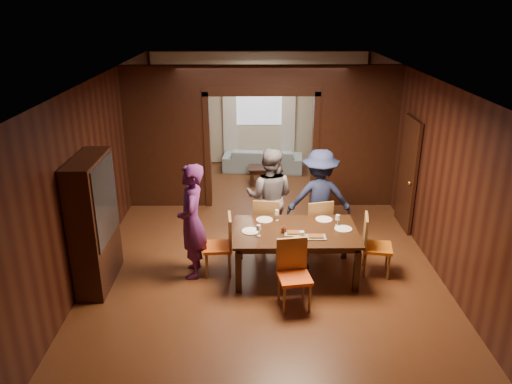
{
  "coord_description": "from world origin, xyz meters",
  "views": [
    {
      "loc": [
        -0.2,
        -8.22,
        4.08
      ],
      "look_at": [
        -0.13,
        -0.4,
        1.05
      ],
      "focal_mm": 35.0,
      "sensor_mm": 36.0,
      "label": 1
    }
  ],
  "objects_px": {
    "chair_left": "(217,245)",
    "hutch": "(94,223)",
    "chair_right": "(378,245)",
    "person_navy": "(320,198)",
    "dining_table": "(295,252)",
    "person_grey": "(270,197)",
    "chair_far_r": "(316,224)",
    "coffee_table": "(265,175)",
    "chair_near": "(295,276)",
    "sofa": "(263,159)",
    "person_purple": "(192,221)",
    "chair_far_l": "(267,223)"
  },
  "relations": [
    {
      "from": "person_navy",
      "to": "dining_table",
      "type": "distance_m",
      "value": 1.29
    },
    {
      "from": "chair_right",
      "to": "chair_far_r",
      "type": "xyz_separation_m",
      "value": [
        -0.87,
        0.79,
        0.0
      ]
    },
    {
      "from": "person_grey",
      "to": "chair_near",
      "type": "xyz_separation_m",
      "value": [
        0.28,
        -1.96,
        -0.39
      ]
    },
    {
      "from": "dining_table",
      "to": "hutch",
      "type": "bearing_deg",
      "value": -176.04
    },
    {
      "from": "dining_table",
      "to": "chair_left",
      "type": "distance_m",
      "value": 1.22
    },
    {
      "from": "sofa",
      "to": "dining_table",
      "type": "relative_size",
      "value": 1.04
    },
    {
      "from": "person_grey",
      "to": "dining_table",
      "type": "height_order",
      "value": "person_grey"
    },
    {
      "from": "person_navy",
      "to": "coffee_table",
      "type": "distance_m",
      "value": 3.29
    },
    {
      "from": "sofa",
      "to": "chair_near",
      "type": "bearing_deg",
      "value": 98.17
    },
    {
      "from": "person_grey",
      "to": "chair_far_r",
      "type": "relative_size",
      "value": 1.81
    },
    {
      "from": "person_navy",
      "to": "chair_left",
      "type": "xyz_separation_m",
      "value": [
        -1.72,
        -1.02,
        -0.38
      ]
    },
    {
      "from": "hutch",
      "to": "person_navy",
      "type": "bearing_deg",
      "value": 20.17
    },
    {
      "from": "person_purple",
      "to": "person_grey",
      "type": "distance_m",
      "value": 1.62
    },
    {
      "from": "sofa",
      "to": "chair_right",
      "type": "relative_size",
      "value": 2.05
    },
    {
      "from": "chair_left",
      "to": "hutch",
      "type": "distance_m",
      "value": 1.88
    },
    {
      "from": "person_navy",
      "to": "hutch",
      "type": "xyz_separation_m",
      "value": [
        -3.51,
        -1.29,
        0.14
      ]
    },
    {
      "from": "person_navy",
      "to": "person_grey",
      "type": "bearing_deg",
      "value": 0.12
    },
    {
      "from": "person_navy",
      "to": "chair_left",
      "type": "height_order",
      "value": "person_navy"
    },
    {
      "from": "person_grey",
      "to": "chair_right",
      "type": "xyz_separation_m",
      "value": [
        1.66,
        -1.06,
        -0.39
      ]
    },
    {
      "from": "hutch",
      "to": "sofa",
      "type": "bearing_deg",
      "value": 63.89
    },
    {
      "from": "person_navy",
      "to": "chair_near",
      "type": "distance_m",
      "value": 2.08
    },
    {
      "from": "chair_left",
      "to": "chair_near",
      "type": "relative_size",
      "value": 1.0
    },
    {
      "from": "chair_left",
      "to": "chair_far_r",
      "type": "distance_m",
      "value": 1.79
    },
    {
      "from": "chair_far_r",
      "to": "chair_far_l",
      "type": "bearing_deg",
      "value": -18.43
    },
    {
      "from": "chair_left",
      "to": "chair_right",
      "type": "xyz_separation_m",
      "value": [
        2.5,
        -0.04,
        0.0
      ]
    },
    {
      "from": "person_grey",
      "to": "chair_right",
      "type": "distance_m",
      "value": 2.01
    },
    {
      "from": "person_grey",
      "to": "coffee_table",
      "type": "distance_m",
      "value": 3.18
    },
    {
      "from": "person_grey",
      "to": "coffee_table",
      "type": "relative_size",
      "value": 2.2
    },
    {
      "from": "person_grey",
      "to": "chair_right",
      "type": "height_order",
      "value": "person_grey"
    },
    {
      "from": "chair_far_r",
      "to": "chair_near",
      "type": "relative_size",
      "value": 1.0
    },
    {
      "from": "person_navy",
      "to": "sofa",
      "type": "xyz_separation_m",
      "value": [
        -0.89,
        4.06,
        -0.57
      ]
    },
    {
      "from": "chair_far_r",
      "to": "hutch",
      "type": "distance_m",
      "value": 3.61
    },
    {
      "from": "chair_left",
      "to": "person_navy",
      "type": "bearing_deg",
      "value": 116.41
    },
    {
      "from": "coffee_table",
      "to": "chair_left",
      "type": "distance_m",
      "value": 4.23
    },
    {
      "from": "person_purple",
      "to": "sofa",
      "type": "distance_m",
      "value": 5.3
    },
    {
      "from": "coffee_table",
      "to": "chair_far_l",
      "type": "height_order",
      "value": "chair_far_l"
    },
    {
      "from": "sofa",
      "to": "chair_near",
      "type": "height_order",
      "value": "chair_near"
    },
    {
      "from": "chair_right",
      "to": "chair_far_l",
      "type": "relative_size",
      "value": 1.0
    },
    {
      "from": "dining_table",
      "to": "chair_far_r",
      "type": "height_order",
      "value": "chair_far_r"
    },
    {
      "from": "chair_left",
      "to": "chair_right",
      "type": "bearing_deg",
      "value": 84.7
    },
    {
      "from": "sofa",
      "to": "chair_far_r",
      "type": "xyz_separation_m",
      "value": [
        0.8,
        -4.33,
        0.2
      ]
    },
    {
      "from": "coffee_table",
      "to": "chair_near",
      "type": "xyz_separation_m",
      "value": [
        0.26,
        -5.07,
        0.28
      ]
    },
    {
      "from": "person_purple",
      "to": "chair_far_l",
      "type": "distance_m",
      "value": 1.52
    },
    {
      "from": "person_navy",
      "to": "coffee_table",
      "type": "relative_size",
      "value": 2.16
    },
    {
      "from": "person_purple",
      "to": "coffee_table",
      "type": "relative_size",
      "value": 2.27
    },
    {
      "from": "chair_near",
      "to": "person_grey",
      "type": "bearing_deg",
      "value": 89.49
    },
    {
      "from": "person_purple",
      "to": "chair_right",
      "type": "bearing_deg",
      "value": 86.43
    },
    {
      "from": "person_navy",
      "to": "chair_far_r",
      "type": "xyz_separation_m",
      "value": [
        -0.09,
        -0.27,
        -0.38
      ]
    },
    {
      "from": "chair_right",
      "to": "dining_table",
      "type": "bearing_deg",
      "value": 100.89
    },
    {
      "from": "chair_left",
      "to": "chair_far_r",
      "type": "height_order",
      "value": "same"
    }
  ]
}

